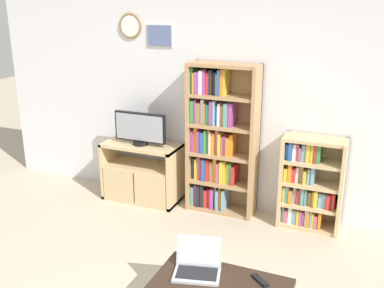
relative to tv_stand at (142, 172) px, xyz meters
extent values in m
cube|color=silver|center=(1.05, 0.29, 0.95)|extent=(6.19, 0.06, 2.60)
torus|color=olive|center=(-0.21, 0.25, 1.68)|extent=(0.29, 0.03, 0.29)
cylinder|color=white|center=(-0.21, 0.25, 1.68)|extent=(0.24, 0.02, 0.24)
cube|color=silver|center=(0.16, 0.26, 1.58)|extent=(0.32, 0.01, 0.25)
cube|color=slate|center=(0.16, 0.25, 1.58)|extent=(0.29, 0.02, 0.23)
cube|color=tan|center=(-0.44, 0.02, 0.00)|extent=(0.04, 0.44, 0.70)
cube|color=tan|center=(0.44, 0.02, 0.00)|extent=(0.04, 0.44, 0.70)
cube|color=tan|center=(0.00, 0.02, 0.33)|extent=(0.92, 0.44, 0.04)
cube|color=tan|center=(0.00, 0.02, -0.33)|extent=(0.92, 0.44, 0.04)
cube|color=tan|center=(0.00, 0.02, 0.07)|extent=(0.84, 0.41, 0.04)
cube|color=tan|center=(-0.21, -0.19, -0.12)|extent=(0.40, 0.02, 0.39)
cube|color=tan|center=(0.21, -0.19, -0.12)|extent=(0.40, 0.02, 0.39)
cylinder|color=black|center=(0.01, -0.01, 0.37)|extent=(0.18, 0.18, 0.04)
cube|color=black|center=(0.01, -0.01, 0.56)|extent=(0.64, 0.05, 0.34)
cube|color=#9399A3|center=(0.01, -0.04, 0.56)|extent=(0.60, 0.01, 0.31)
cube|color=tan|center=(0.62, 0.09, 0.49)|extent=(0.04, 0.31, 1.69)
cube|color=tan|center=(1.35, 0.09, 0.49)|extent=(0.04, 0.31, 1.69)
cube|color=tan|center=(0.98, 0.23, 0.49)|extent=(0.77, 0.02, 1.69)
cube|color=tan|center=(0.98, 0.09, -0.33)|extent=(0.70, 0.27, 0.04)
cube|color=tan|center=(0.98, 0.09, 0.00)|extent=(0.70, 0.27, 0.04)
cube|color=tan|center=(0.98, 0.09, 0.33)|extent=(0.70, 0.27, 0.04)
cube|color=tan|center=(0.98, 0.09, 0.66)|extent=(0.70, 0.27, 0.04)
cube|color=tan|center=(0.98, 0.09, 0.99)|extent=(0.70, 0.27, 0.04)
cube|color=tan|center=(0.98, 0.09, 1.32)|extent=(0.70, 0.27, 0.04)
cube|color=#5B9389|center=(0.66, 0.10, -0.20)|extent=(0.04, 0.23, 0.23)
cube|color=#9E4293|center=(0.69, 0.10, -0.19)|extent=(0.03, 0.21, 0.25)
cube|color=#232328|center=(0.73, 0.10, -0.19)|extent=(0.04, 0.24, 0.26)
cube|color=#232328|center=(0.77, 0.10, -0.18)|extent=(0.04, 0.23, 0.27)
cube|color=red|center=(0.82, 0.10, -0.21)|extent=(0.04, 0.23, 0.21)
cube|color=red|center=(0.86, 0.11, -0.21)|extent=(0.03, 0.20, 0.22)
cube|color=#9E4293|center=(0.90, 0.10, -0.20)|extent=(0.04, 0.24, 0.24)
cube|color=#5B9389|center=(0.93, 0.11, -0.18)|extent=(0.02, 0.20, 0.27)
cube|color=#759EB7|center=(0.96, 0.09, -0.20)|extent=(0.03, 0.25, 0.23)
cube|color=orange|center=(0.99, 0.11, -0.18)|extent=(0.02, 0.20, 0.27)
cube|color=gold|center=(1.01, 0.11, -0.20)|extent=(0.02, 0.19, 0.22)
cube|color=#759EB7|center=(1.04, 0.10, -0.19)|extent=(0.03, 0.24, 0.25)
cube|color=#232328|center=(0.66, 0.11, 0.14)|extent=(0.04, 0.19, 0.24)
cube|color=gold|center=(0.69, 0.10, 0.13)|extent=(0.03, 0.21, 0.24)
cube|color=#B75B70|center=(0.73, 0.11, 0.15)|extent=(0.03, 0.19, 0.26)
cube|color=red|center=(0.76, 0.10, 0.14)|extent=(0.03, 0.21, 0.24)
cube|color=#2856A8|center=(0.80, 0.10, 0.14)|extent=(0.04, 0.24, 0.25)
cube|color=red|center=(0.84, 0.10, 0.14)|extent=(0.04, 0.22, 0.25)
cube|color=#93704C|center=(0.88, 0.11, 0.13)|extent=(0.04, 0.20, 0.23)
cube|color=orange|center=(0.92, 0.11, 0.15)|extent=(0.04, 0.20, 0.28)
cube|color=#B75B70|center=(0.96, 0.10, 0.13)|extent=(0.04, 0.23, 0.23)
cube|color=gold|center=(1.01, 0.10, 0.14)|extent=(0.04, 0.24, 0.26)
cube|color=gold|center=(1.04, 0.10, 0.14)|extent=(0.02, 0.22, 0.26)
cube|color=gold|center=(1.07, 0.11, 0.13)|extent=(0.03, 0.19, 0.23)
cube|color=#388947|center=(1.10, 0.10, 0.13)|extent=(0.03, 0.22, 0.24)
cube|color=red|center=(1.14, 0.10, 0.12)|extent=(0.03, 0.23, 0.22)
cube|color=#9E4293|center=(0.65, 0.10, 0.46)|extent=(0.03, 0.22, 0.24)
cube|color=orange|center=(0.69, 0.11, 0.48)|extent=(0.04, 0.20, 0.28)
cube|color=#9E4293|center=(0.73, 0.10, 0.47)|extent=(0.03, 0.23, 0.25)
cube|color=#2856A8|center=(0.77, 0.10, 0.46)|extent=(0.04, 0.24, 0.24)
cube|color=#388947|center=(0.81, 0.10, 0.48)|extent=(0.03, 0.24, 0.26)
cube|color=orange|center=(0.84, 0.11, 0.48)|extent=(0.02, 0.19, 0.27)
cube|color=white|center=(0.86, 0.10, 0.47)|extent=(0.02, 0.22, 0.25)
cube|color=orange|center=(0.90, 0.10, 0.46)|extent=(0.04, 0.21, 0.24)
cube|color=#B75B70|center=(0.94, 0.11, 0.48)|extent=(0.03, 0.20, 0.27)
cube|color=gold|center=(0.98, 0.10, 0.47)|extent=(0.03, 0.24, 0.24)
cube|color=#B75B70|center=(1.00, 0.11, 0.45)|extent=(0.02, 0.20, 0.21)
cube|color=#9E4293|center=(1.03, 0.10, 0.45)|extent=(0.03, 0.21, 0.22)
cube|color=orange|center=(1.06, 0.10, 0.45)|extent=(0.03, 0.23, 0.21)
cube|color=orange|center=(1.10, 0.11, 0.46)|extent=(0.04, 0.19, 0.24)
cube|color=#388947|center=(0.66, 0.10, 0.80)|extent=(0.04, 0.24, 0.25)
cube|color=#9E4293|center=(0.69, 0.10, 0.81)|extent=(0.02, 0.23, 0.26)
cube|color=#93704C|center=(0.72, 0.10, 0.79)|extent=(0.04, 0.24, 0.23)
cube|color=white|center=(0.77, 0.11, 0.81)|extent=(0.03, 0.20, 0.27)
cube|color=#93704C|center=(0.80, 0.10, 0.79)|extent=(0.02, 0.24, 0.23)
cube|color=#388947|center=(0.84, 0.10, 0.79)|extent=(0.04, 0.22, 0.22)
cube|color=#9E4293|center=(0.88, 0.10, 0.81)|extent=(0.03, 0.24, 0.27)
cube|color=#759EB7|center=(0.91, 0.10, 0.81)|extent=(0.02, 0.24, 0.27)
cube|color=#2856A8|center=(0.93, 0.11, 0.78)|extent=(0.02, 0.19, 0.22)
cube|color=white|center=(0.96, 0.10, 0.80)|extent=(0.03, 0.21, 0.24)
cube|color=#93704C|center=(1.00, 0.10, 0.79)|extent=(0.04, 0.21, 0.23)
cube|color=#5B9389|center=(1.04, 0.10, 0.80)|extent=(0.04, 0.24, 0.26)
cube|color=#9E4293|center=(1.09, 0.10, 0.80)|extent=(0.04, 0.22, 0.26)
cube|color=#388947|center=(0.65, 0.10, 1.15)|extent=(0.02, 0.22, 0.28)
cube|color=gold|center=(0.67, 0.10, 1.12)|extent=(0.02, 0.23, 0.22)
cube|color=#9E4293|center=(0.71, 0.10, 1.12)|extent=(0.04, 0.24, 0.24)
cube|color=white|center=(0.75, 0.10, 1.13)|extent=(0.04, 0.23, 0.25)
cube|color=#9E4293|center=(0.79, 0.10, 1.13)|extent=(0.03, 0.23, 0.25)
cube|color=red|center=(0.83, 0.10, 1.12)|extent=(0.03, 0.21, 0.23)
cube|color=#232328|center=(0.86, 0.10, 1.14)|extent=(0.03, 0.21, 0.26)
cube|color=#232328|center=(0.90, 0.11, 1.13)|extent=(0.04, 0.19, 0.24)
cube|color=#93704C|center=(0.93, 0.10, 1.12)|extent=(0.02, 0.24, 0.22)
cube|color=#2856A8|center=(0.96, 0.10, 1.14)|extent=(0.02, 0.25, 0.27)
cube|color=orange|center=(0.98, 0.10, 1.15)|extent=(0.03, 0.21, 0.28)
cube|color=gold|center=(1.01, 0.11, 1.14)|extent=(0.02, 0.19, 0.28)
cube|color=tan|center=(1.67, 0.08, 0.14)|extent=(0.04, 0.32, 0.99)
cube|color=tan|center=(2.28, 0.08, 0.14)|extent=(0.04, 0.32, 0.99)
cube|color=tan|center=(1.98, 0.23, 0.14)|extent=(0.64, 0.02, 0.99)
cube|color=tan|center=(1.98, 0.08, -0.33)|extent=(0.57, 0.28, 0.04)
cube|color=tan|center=(1.98, 0.08, -0.10)|extent=(0.57, 0.28, 0.04)
cube|color=tan|center=(1.98, 0.08, 0.14)|extent=(0.57, 0.28, 0.04)
cube|color=tan|center=(1.98, 0.08, 0.38)|extent=(0.57, 0.28, 0.04)
cube|color=tan|center=(1.98, 0.08, 0.62)|extent=(0.57, 0.28, 0.04)
cube|color=#759EB7|center=(1.71, 0.10, -0.23)|extent=(0.02, 0.21, 0.17)
cube|color=#B75B70|center=(1.74, 0.10, -0.24)|extent=(0.04, 0.23, 0.14)
cube|color=white|center=(1.79, 0.10, -0.22)|extent=(0.04, 0.23, 0.19)
cube|color=#759EB7|center=(1.84, 0.10, -0.24)|extent=(0.04, 0.23, 0.16)
cube|color=gold|center=(1.87, 0.09, -0.23)|extent=(0.03, 0.24, 0.16)
cube|color=#B75B70|center=(1.90, 0.09, -0.23)|extent=(0.02, 0.24, 0.17)
cube|color=#9E4293|center=(1.93, 0.09, -0.24)|extent=(0.02, 0.24, 0.16)
cube|color=white|center=(1.95, 0.10, -0.22)|extent=(0.02, 0.23, 0.19)
cube|color=orange|center=(1.98, 0.09, -0.22)|extent=(0.03, 0.25, 0.19)
cube|color=#759EB7|center=(2.01, 0.09, -0.22)|extent=(0.02, 0.24, 0.19)
cube|color=gold|center=(2.03, 0.09, -0.23)|extent=(0.02, 0.24, 0.17)
cube|color=#B75B70|center=(2.06, 0.09, -0.24)|extent=(0.04, 0.25, 0.14)
cube|color=orange|center=(2.10, 0.09, -0.22)|extent=(0.03, 0.26, 0.18)
cube|color=gold|center=(1.71, 0.09, 0.01)|extent=(0.02, 0.25, 0.17)
cube|color=#5B9389|center=(1.74, 0.09, 0.01)|extent=(0.04, 0.24, 0.18)
cube|color=orange|center=(1.78, 0.09, 0.00)|extent=(0.04, 0.26, 0.15)
cube|color=#759EB7|center=(1.82, 0.10, 0.01)|extent=(0.03, 0.21, 0.18)
cube|color=red|center=(1.85, 0.10, 0.00)|extent=(0.02, 0.22, 0.16)
cube|color=#B75B70|center=(1.88, 0.10, 0.01)|extent=(0.02, 0.22, 0.18)
cube|color=#5B9389|center=(1.91, 0.09, 0.02)|extent=(0.03, 0.24, 0.19)
cube|color=#5B9389|center=(1.94, 0.09, 0.01)|extent=(0.02, 0.24, 0.18)
cube|color=#93704C|center=(1.97, 0.10, 0.00)|extent=(0.04, 0.21, 0.15)
cube|color=gold|center=(2.01, 0.10, 0.00)|extent=(0.02, 0.20, 0.16)
cube|color=gold|center=(2.04, 0.09, 0.01)|extent=(0.04, 0.26, 0.18)
cube|color=#759EB7|center=(2.09, 0.10, 0.00)|extent=(0.04, 0.22, 0.16)
cube|color=#759EB7|center=(2.13, 0.10, 0.00)|extent=(0.03, 0.23, 0.15)
cube|color=red|center=(2.17, 0.09, 0.00)|extent=(0.04, 0.25, 0.16)
cube|color=red|center=(2.21, 0.10, 0.01)|extent=(0.04, 0.23, 0.17)
cube|color=gold|center=(1.72, 0.09, 0.23)|extent=(0.03, 0.26, 0.14)
cube|color=orange|center=(1.76, 0.09, 0.26)|extent=(0.04, 0.25, 0.19)
cube|color=red|center=(1.80, 0.10, 0.24)|extent=(0.03, 0.23, 0.15)
cube|color=white|center=(1.83, 0.10, 0.24)|extent=(0.03, 0.21, 0.16)
cube|color=#93704C|center=(1.87, 0.10, 0.25)|extent=(0.04, 0.20, 0.18)
cube|color=gold|center=(1.91, 0.09, 0.23)|extent=(0.03, 0.25, 0.14)
cube|color=#759EB7|center=(1.95, 0.10, 0.24)|extent=(0.03, 0.22, 0.16)
cube|color=#759EB7|center=(1.99, 0.10, 0.26)|extent=(0.04, 0.23, 0.19)
cube|color=#2856A8|center=(1.71, 0.10, 0.48)|extent=(0.03, 0.22, 0.16)
cube|color=#2856A8|center=(1.75, 0.09, 0.50)|extent=(0.03, 0.26, 0.19)
cube|color=white|center=(1.78, 0.10, 0.49)|extent=(0.03, 0.23, 0.17)
cube|color=#B75B70|center=(1.82, 0.10, 0.49)|extent=(0.03, 0.22, 0.17)
cube|color=#B75B70|center=(1.84, 0.09, 0.47)|extent=(0.02, 0.24, 0.15)
cube|color=#759EB7|center=(1.88, 0.10, 0.49)|extent=(0.04, 0.22, 0.18)
cube|color=gold|center=(1.92, 0.10, 0.50)|extent=(0.04, 0.23, 0.19)
cube|color=gold|center=(1.96, 0.10, 0.50)|extent=(0.03, 0.22, 0.19)
cube|color=red|center=(1.99, 0.10, 0.49)|extent=(0.02, 0.23, 0.18)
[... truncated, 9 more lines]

